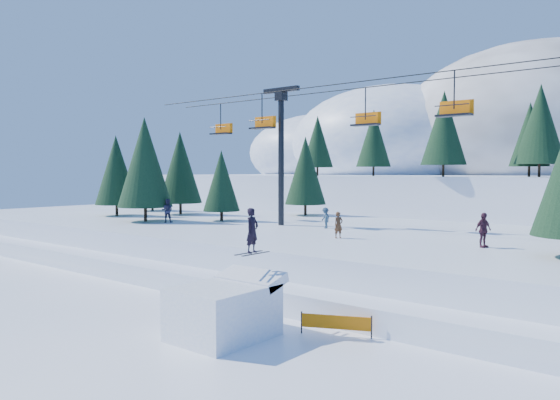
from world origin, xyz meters
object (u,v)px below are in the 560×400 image
Objects in this scene: banner_far at (462,328)px; banner_near at (336,322)px; jump_kicker at (226,308)px; chairlift at (415,127)px.

banner_near is at bearing -150.28° from banner_far.
jump_kicker is at bearing -144.80° from banner_far.
banner_near is 0.98× the size of banner_far.
jump_kicker is 4.42m from banner_near.
banner_near is at bearing 41.24° from jump_kicker.
chairlift is 17.69× the size of banner_near.
jump_kicker reaches higher than banner_far.
jump_kicker is at bearing -90.04° from chairlift.
banner_far is (4.18, 2.39, 0.00)m from banner_near.
chairlift is 17.39× the size of banner_far.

